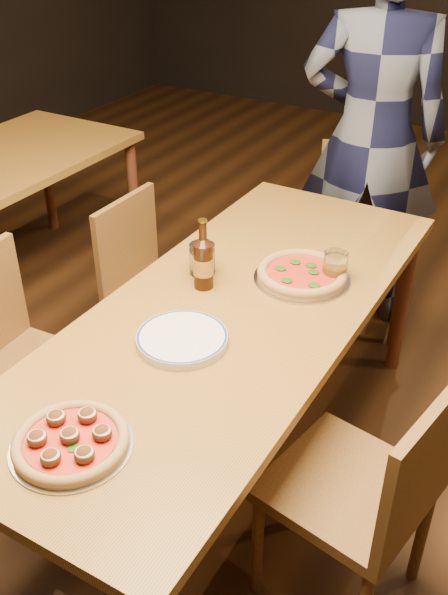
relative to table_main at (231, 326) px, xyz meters
The scene contains 13 objects.
ground 0.68m from the table_main, ahead, with size 9.00×9.00×0.00m, color black.
table_main is the anchor object (origin of this frame).
chair_main_nw 0.74m from the table_main, 151.22° to the right, with size 0.43×0.43×0.92m, color #5C2F18, non-canonical shape.
chair_main_sw 0.73m from the table_main, 144.63° to the left, with size 0.40×0.40×0.86m, color #5C2F18, non-canonical shape.
chair_main_e 0.64m from the table_main, 25.46° to the right, with size 0.43×0.43×0.92m, color #5C2F18, non-canonical shape.
chair_end 1.23m from the table_main, 88.37° to the left, with size 0.43×0.43×0.93m, color #5C2F18, non-canonical shape.
pizza_meatball 0.75m from the table_main, 92.70° to the right, with size 0.31×0.31×0.06m.
pizza_margherita 0.32m from the table_main, 66.88° to the left, with size 0.34×0.34×0.04m.
plate_stack 0.26m from the table_main, 98.56° to the right, with size 0.28×0.28×0.03m, color white.
beer_bottle 0.23m from the table_main, 154.81° to the left, with size 0.07×0.07×0.25m.
water_glass 0.28m from the table_main, 144.16° to the left, with size 0.09×0.09×0.11m, color white.
amber_glass 0.42m from the table_main, 56.90° to the left, with size 0.09×0.09×0.11m, color #946510.
diner 1.35m from the table_main, 90.37° to the left, with size 0.68×0.45×1.86m, color black.
Camera 1 is at (0.89, -1.58, 1.96)m, focal length 40.00 mm.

